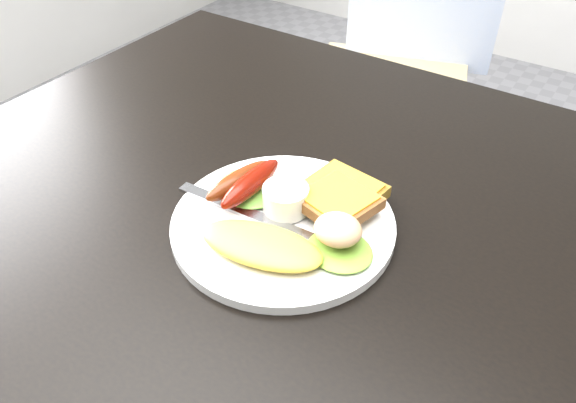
% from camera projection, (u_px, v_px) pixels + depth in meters
% --- Properties ---
extents(dining_table, '(1.20, 0.80, 0.04)m').
position_uv_depth(dining_table, '(372.00, 239.00, 0.65)').
color(dining_table, black).
rests_on(dining_table, ground).
extents(dining_chair, '(0.51, 0.51, 0.05)m').
position_uv_depth(dining_chair, '(387.00, 89.00, 1.52)').
color(dining_chair, tan).
rests_on(dining_chair, ground).
extents(plate, '(0.25, 0.25, 0.01)m').
position_uv_depth(plate, '(283.00, 224.00, 0.64)').
color(plate, white).
rests_on(plate, dining_table).
extents(lettuce_left, '(0.11, 0.10, 0.01)m').
position_uv_depth(lettuce_left, '(250.00, 188.00, 0.67)').
color(lettuce_left, '#579232').
rests_on(lettuce_left, plate).
extents(lettuce_right, '(0.08, 0.07, 0.01)m').
position_uv_depth(lettuce_right, '(339.00, 250.00, 0.59)').
color(lettuce_right, olive).
rests_on(lettuce_right, plate).
extents(omelette, '(0.15, 0.09, 0.02)m').
position_uv_depth(omelette, '(261.00, 245.00, 0.59)').
color(omelette, yellow).
rests_on(omelette, plate).
extents(sausage_a, '(0.04, 0.10, 0.02)m').
position_uv_depth(sausage_a, '(239.00, 180.00, 0.66)').
color(sausage_a, '#5B2611').
rests_on(sausage_a, lettuce_left).
extents(sausage_b, '(0.03, 0.11, 0.03)m').
position_uv_depth(sausage_b, '(251.00, 183.00, 0.65)').
color(sausage_b, '#6E1102').
rests_on(sausage_b, lettuce_left).
extents(ramekin, '(0.06, 0.06, 0.03)m').
position_uv_depth(ramekin, '(286.00, 199.00, 0.63)').
color(ramekin, white).
rests_on(ramekin, plate).
extents(toast_a, '(0.10, 0.10, 0.01)m').
position_uv_depth(toast_a, '(340.00, 193.00, 0.66)').
color(toast_a, olive).
rests_on(toast_a, plate).
extents(toast_b, '(0.09, 0.09, 0.01)m').
position_uv_depth(toast_b, '(338.00, 202.00, 0.63)').
color(toast_b, brown).
rests_on(toast_b, toast_a).
extents(potato_salad, '(0.05, 0.05, 0.03)m').
position_uv_depth(potato_salad, '(338.00, 230.00, 0.59)').
color(potato_salad, beige).
rests_on(potato_salad, lettuce_right).
extents(fork, '(0.18, 0.02, 0.00)m').
position_uv_depth(fork, '(244.00, 212.00, 0.64)').
color(fork, '#ADAFB7').
rests_on(fork, plate).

